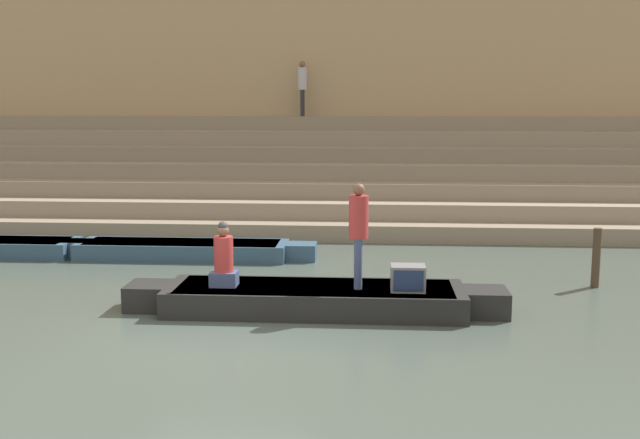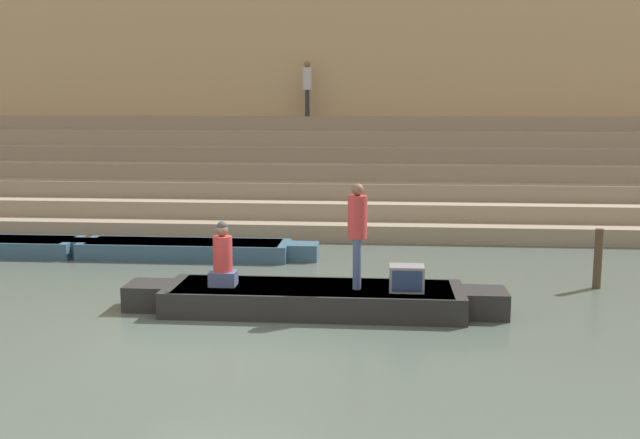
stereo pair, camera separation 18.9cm
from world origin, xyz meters
name	(u,v)px [view 1 (the left image)]	position (x,y,z in m)	size (l,w,h in m)	color
ground_plane	(226,331)	(0.00, 0.00, 0.00)	(120.00, 120.00, 0.00)	#47544C
ghat_steps	(298,183)	(0.00, 10.62, 1.04)	(36.00, 5.54, 2.90)	gray
back_wall	(305,75)	(0.00, 13.20, 4.17)	(34.20, 1.28, 8.40)	tan
rowboat_main	(315,298)	(1.23, 1.15, 0.22)	(6.12, 1.48, 0.41)	black
person_standing	(358,228)	(1.92, 1.12, 1.39)	(0.31, 0.31, 1.67)	#3D4C75
person_rowing	(224,260)	(-0.23, 1.09, 0.84)	(0.43, 0.34, 1.05)	#3D4C75
tv_set	(408,278)	(2.71, 0.98, 0.62)	(0.54, 0.40, 0.41)	slate
moored_boat_shore	(183,249)	(-1.95, 5.11, 0.19)	(5.79, 1.10, 0.35)	#33516B
mooring_post	(596,258)	(6.20, 3.11, 0.55)	(0.15, 0.15, 1.09)	#473828
person_on_steps	(302,84)	(0.00, 12.21, 3.86)	(0.28, 0.28, 1.64)	#28282D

